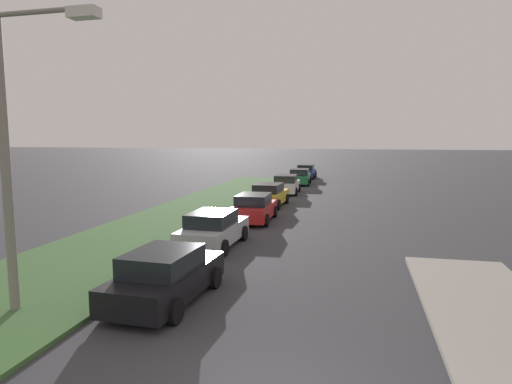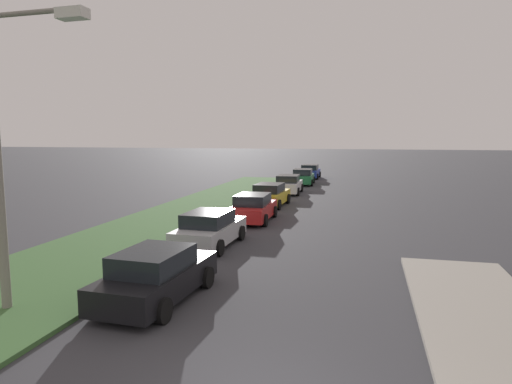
{
  "view_description": "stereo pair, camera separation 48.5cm",
  "coord_description": "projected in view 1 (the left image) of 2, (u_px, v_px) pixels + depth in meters",
  "views": [
    {
      "loc": [
        -6.78,
        -1.09,
        4.52
      ],
      "look_at": [
        18.33,
        4.56,
        1.3
      ],
      "focal_mm": 31.6,
      "sensor_mm": 36.0,
      "label": 1
    },
    {
      "loc": [
        -6.67,
        -1.57,
        4.52
      ],
      "look_at": [
        18.33,
        4.56,
        1.3
      ],
      "focal_mm": 31.6,
      "sensor_mm": 36.0,
      "label": 2
    }
  ],
  "objects": [
    {
      "name": "grass_median",
      "position": [
        127.0,
        243.0,
        18.83
      ],
      "size": [
        60.0,
        6.0,
        0.12
      ],
      "primitive_type": "cube",
      "color": "#3D6633",
      "rests_on": "ground"
    },
    {
      "name": "parked_car_black",
      "position": [
        165.0,
        276.0,
        12.27
      ],
      "size": [
        4.39,
        2.2,
        1.47
      ],
      "rotation": [
        0.0,
        0.0,
        -0.06
      ],
      "color": "black",
      "rests_on": "ground"
    },
    {
      "name": "parked_car_silver",
      "position": [
        213.0,
        229.0,
        18.39
      ],
      "size": [
        4.36,
        2.14,
        1.47
      ],
      "rotation": [
        0.0,
        0.0,
        -0.04
      ],
      "color": "#B2B5BA",
      "rests_on": "ground"
    },
    {
      "name": "parked_car_red",
      "position": [
        254.0,
        208.0,
        23.88
      ],
      "size": [
        4.34,
        2.09,
        1.47
      ],
      "rotation": [
        0.0,
        0.0,
        0.02
      ],
      "color": "red",
      "rests_on": "ground"
    },
    {
      "name": "parked_car_yellow",
      "position": [
        269.0,
        195.0,
        29.08
      ],
      "size": [
        4.37,
        2.16,
        1.47
      ],
      "rotation": [
        0.0,
        0.0,
        -0.04
      ],
      "color": "gold",
      "rests_on": "ground"
    },
    {
      "name": "parked_car_white",
      "position": [
        286.0,
        184.0,
        35.44
      ],
      "size": [
        4.36,
        2.14,
        1.47
      ],
      "rotation": [
        0.0,
        0.0,
        0.04
      ],
      "color": "silver",
      "rests_on": "ground"
    },
    {
      "name": "parked_car_green",
      "position": [
        300.0,
        177.0,
        41.97
      ],
      "size": [
        4.38,
        2.17,
        1.47
      ],
      "rotation": [
        0.0,
        0.0,
        0.05
      ],
      "color": "#1E6B38",
      "rests_on": "ground"
    },
    {
      "name": "parked_car_blue",
      "position": [
        306.0,
        172.0,
        48.12
      ],
      "size": [
        4.31,
        2.04,
        1.47
      ],
      "rotation": [
        0.0,
        0.0,
        0.01
      ],
      "color": "#23389E",
      "rests_on": "ground"
    },
    {
      "name": "streetlight",
      "position": [
        16.0,
        141.0,
        10.91
      ],
      "size": [
        0.39,
        2.87,
        7.5
      ],
      "color": "gray",
      "rests_on": "ground"
    }
  ]
}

